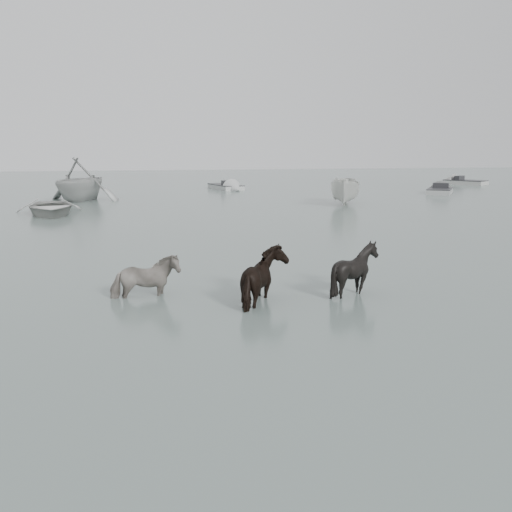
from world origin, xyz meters
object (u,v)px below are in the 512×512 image
object	(u,v)px
pony_dark	(266,268)
rowboat_lead	(50,205)
pony_black	(355,265)
pony_pinto	(145,269)

from	to	relation	value
pony_dark	rowboat_lead	xyz separation A→B (m)	(-7.56, 18.24, -0.32)
pony_dark	pony_black	xyz separation A→B (m)	(2.23, 0.30, -0.07)
pony_black	pony_dark	bearing A→B (deg)	109.54
pony_pinto	pony_black	size ratio (longest dim) A/B	1.11
pony_dark	pony_black	size ratio (longest dim) A/B	1.10
pony_black	rowboat_lead	size ratio (longest dim) A/B	0.31
pony_pinto	rowboat_lead	xyz separation A→B (m)	(-4.83, 17.32, -0.19)
pony_dark	pony_black	distance (m)	2.25
pony_pinto	pony_dark	bearing A→B (deg)	-117.90
rowboat_lead	pony_pinto	bearing A→B (deg)	-84.21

